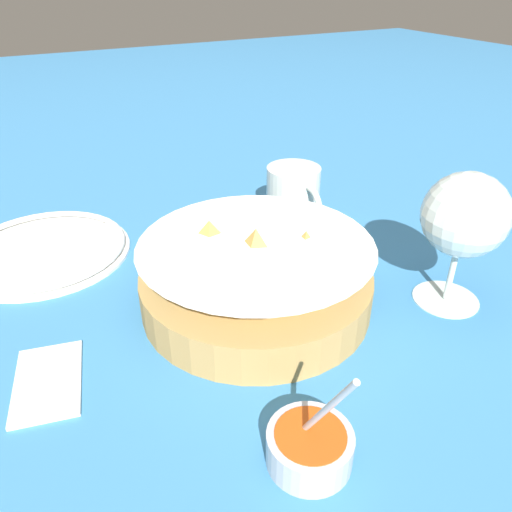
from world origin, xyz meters
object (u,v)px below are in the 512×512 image
object	(u,v)px
wine_glass	(465,219)
beer_mug	(293,197)
food_basket	(256,277)
side_plate	(44,250)
sauce_cup	(310,446)

from	to	relation	value
wine_glass	beer_mug	size ratio (longest dim) A/B	1.39
food_basket	wine_glass	world-z (taller)	wine_glass
food_basket	beer_mug	world-z (taller)	food_basket
wine_glass	side_plate	distance (m)	0.53
sauce_cup	wine_glass	world-z (taller)	wine_glass
food_basket	beer_mug	xyz separation A→B (m)	(-0.17, 0.15, 0.00)
food_basket	wine_glass	bearing A→B (deg)	64.47
beer_mug	side_plate	size ratio (longest dim) A/B	0.50
food_basket	side_plate	xyz separation A→B (m)	(-0.24, -0.20, -0.03)
food_basket	beer_mug	size ratio (longest dim) A/B	2.29
side_plate	food_basket	bearing A→B (deg)	40.75
sauce_cup	wine_glass	distance (m)	0.30
wine_glass	sauce_cup	bearing A→B (deg)	-67.37
sauce_cup	wine_glass	xyz separation A→B (m)	(-0.11, 0.26, 0.09)
wine_glass	side_plate	xyz separation A→B (m)	(-0.33, -0.41, -0.10)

